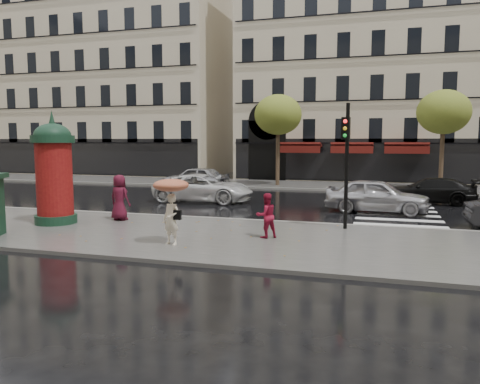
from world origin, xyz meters
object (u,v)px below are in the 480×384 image
(man_burgundy, at_px, (120,197))
(morris_column, at_px, (54,170))
(car_black, at_px, (429,191))
(woman_red, at_px, (266,215))
(car_silver, at_px, (377,196))
(car_white, at_px, (203,188))
(car_far_silver, at_px, (196,178))
(woman_umbrella, at_px, (171,200))
(traffic_light, at_px, (346,153))

(man_burgundy, distance_m, morris_column, 2.72)
(man_burgundy, xyz_separation_m, car_black, (12.67, 10.01, -0.36))
(woman_red, relative_size, car_silver, 0.32)
(woman_red, distance_m, car_black, 13.17)
(woman_red, bearing_deg, man_burgundy, -53.41)
(man_burgundy, bearing_deg, car_white, -86.90)
(car_far_silver, bearing_deg, car_white, 31.52)
(woman_umbrella, bearing_deg, car_far_silver, 109.78)
(car_black, bearing_deg, woman_red, -23.44)
(woman_red, xyz_separation_m, traffic_light, (2.40, 2.34, 2.03))
(morris_column, height_order, traffic_light, traffic_light)
(morris_column, relative_size, car_far_silver, 0.94)
(woman_umbrella, relative_size, morris_column, 0.48)
(car_white, xyz_separation_m, car_far_silver, (-2.82, 5.76, 0.04))
(morris_column, relative_size, traffic_light, 0.96)
(morris_column, xyz_separation_m, traffic_light, (10.98, 2.04, 0.67))
(car_black, bearing_deg, morris_column, -48.03)
(woman_umbrella, xyz_separation_m, traffic_light, (4.98, 4.21, 1.37))
(car_silver, xyz_separation_m, car_white, (-9.16, 1.29, -0.05))
(woman_umbrella, distance_m, man_burgundy, 5.33)
(car_far_silver, bearing_deg, woman_umbrella, 25.23)
(man_burgundy, height_order, car_far_silver, man_burgundy)
(woman_red, height_order, car_far_silver, woman_red)
(car_black, height_order, car_far_silver, car_far_silver)
(man_burgundy, xyz_separation_m, car_far_silver, (-1.95, 12.92, -0.25))
(car_silver, bearing_deg, car_white, 87.24)
(man_burgundy, xyz_separation_m, car_silver, (10.02, 5.88, -0.25))
(man_burgundy, distance_m, car_black, 16.15)
(car_white, distance_m, car_far_silver, 6.41)
(man_burgundy, bearing_deg, morris_column, 43.66)
(traffic_light, relative_size, car_silver, 0.97)
(woman_umbrella, xyz_separation_m, woman_red, (2.58, 1.88, -0.66))
(car_far_silver, bearing_deg, car_silver, 64.99)
(man_burgundy, height_order, traffic_light, traffic_light)
(morris_column, distance_m, car_black, 18.65)
(morris_column, distance_m, car_white, 9.12)
(woman_red, height_order, traffic_light, traffic_light)
(man_burgundy, height_order, car_silver, man_burgundy)
(woman_red, height_order, morris_column, morris_column)
(car_silver, relative_size, car_far_silver, 1.00)
(car_far_silver, bearing_deg, man_burgundy, 14.04)
(morris_column, bearing_deg, car_black, 37.70)
(man_burgundy, relative_size, traffic_light, 0.41)
(car_silver, xyz_separation_m, car_black, (2.65, 4.13, -0.11))
(woman_umbrella, xyz_separation_m, car_silver, (6.06, 9.41, -0.72))
(car_white, relative_size, car_black, 1.15)
(woman_red, relative_size, traffic_light, 0.33)
(car_black, distance_m, car_far_silver, 14.91)
(traffic_light, xyz_separation_m, car_silver, (1.08, 5.20, -2.10))
(traffic_light, bearing_deg, woman_red, -135.75)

